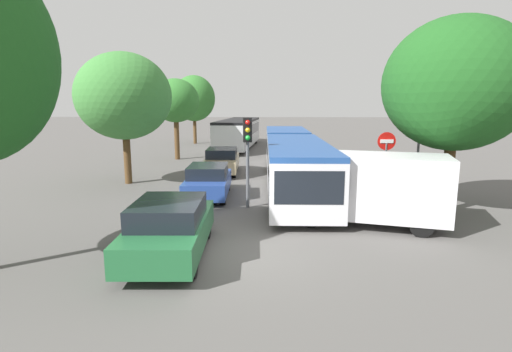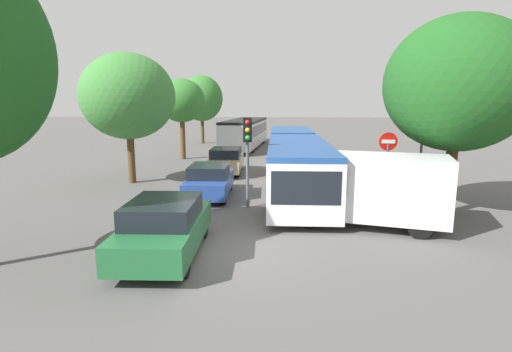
{
  "view_description": "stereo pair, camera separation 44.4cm",
  "coord_description": "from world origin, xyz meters",
  "px_view_note": "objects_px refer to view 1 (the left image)",
  "views": [
    {
      "loc": [
        0.65,
        -10.05,
        3.95
      ],
      "look_at": [
        0.2,
        4.8,
        1.2
      ],
      "focal_mm": 28.0,
      "sensor_mm": 36.0,
      "label": 1
    },
    {
      "loc": [
        1.09,
        -10.03,
        3.95
      ],
      "look_at": [
        0.2,
        4.8,
        1.2
      ],
      "focal_mm": 28.0,
      "sensor_mm": 36.0,
      "label": 2
    }
  ],
  "objects_px": {
    "queued_car_tan": "(222,161)",
    "tree_left_distant": "(194,100)",
    "tree_left_far": "(175,102)",
    "no_entry_sign": "(386,156)",
    "queued_car_blue": "(208,181)",
    "articulated_bus": "(292,156)",
    "queued_car_green": "(170,228)",
    "white_van": "(373,187)",
    "city_bus_rear": "(238,131)",
    "tree_right_near": "(456,85)",
    "traffic_light": "(248,142)",
    "direction_sign_post": "(419,137)",
    "tree_left_mid": "(123,99)"
  },
  "relations": [
    {
      "from": "city_bus_rear",
      "to": "traffic_light",
      "type": "relative_size",
      "value": 3.42
    },
    {
      "from": "traffic_light",
      "to": "direction_sign_post",
      "type": "relative_size",
      "value": 0.94
    },
    {
      "from": "queued_car_green",
      "to": "tree_right_near",
      "type": "xyz_separation_m",
      "value": [
        9.09,
        4.67,
        3.8
      ]
    },
    {
      "from": "white_van",
      "to": "tree_right_near",
      "type": "relative_size",
      "value": 0.77
    },
    {
      "from": "no_entry_sign",
      "to": "queued_car_tan",
      "type": "bearing_deg",
      "value": -132.52
    },
    {
      "from": "queued_car_green",
      "to": "tree_left_distant",
      "type": "height_order",
      "value": "tree_left_distant"
    },
    {
      "from": "tree_left_far",
      "to": "tree_left_distant",
      "type": "distance_m",
      "value": 10.88
    },
    {
      "from": "queued_car_blue",
      "to": "direction_sign_post",
      "type": "relative_size",
      "value": 1.12
    },
    {
      "from": "no_entry_sign",
      "to": "queued_car_blue",
      "type": "bearing_deg",
      "value": -96.53
    },
    {
      "from": "articulated_bus",
      "to": "traffic_light",
      "type": "distance_m",
      "value": 5.29
    },
    {
      "from": "queued_car_blue",
      "to": "articulated_bus",
      "type": "bearing_deg",
      "value": -51.24
    },
    {
      "from": "traffic_light",
      "to": "city_bus_rear",
      "type": "bearing_deg",
      "value": 177.26
    },
    {
      "from": "articulated_bus",
      "to": "city_bus_rear",
      "type": "distance_m",
      "value": 16.13
    },
    {
      "from": "traffic_light",
      "to": "tree_left_far",
      "type": "xyz_separation_m",
      "value": [
        -5.69,
        12.98,
        1.48
      ]
    },
    {
      "from": "queued_car_tan",
      "to": "white_van",
      "type": "xyz_separation_m",
      "value": [
        5.98,
        -9.41,
        0.52
      ]
    },
    {
      "from": "white_van",
      "to": "tree_left_distant",
      "type": "height_order",
      "value": "tree_left_distant"
    },
    {
      "from": "tree_left_mid",
      "to": "tree_left_far",
      "type": "xyz_separation_m",
      "value": [
        0.47,
        8.55,
        -0.15
      ]
    },
    {
      "from": "queued_car_green",
      "to": "queued_car_blue",
      "type": "height_order",
      "value": "queued_car_green"
    },
    {
      "from": "queued_car_green",
      "to": "direction_sign_post",
      "type": "relative_size",
      "value": 1.2
    },
    {
      "from": "no_entry_sign",
      "to": "tree_left_far",
      "type": "relative_size",
      "value": 0.51
    },
    {
      "from": "queued_car_blue",
      "to": "no_entry_sign",
      "type": "bearing_deg",
      "value": -98.27
    },
    {
      "from": "queued_car_green",
      "to": "tree_left_mid",
      "type": "xyz_separation_m",
      "value": [
        -4.38,
        9.32,
        3.37
      ]
    },
    {
      "from": "city_bus_rear",
      "to": "queued_car_blue",
      "type": "distance_m",
      "value": 18.83
    },
    {
      "from": "queued_car_tan",
      "to": "tree_left_distant",
      "type": "bearing_deg",
      "value": 13.74
    },
    {
      "from": "tree_left_mid",
      "to": "tree_right_near",
      "type": "distance_m",
      "value": 14.25
    },
    {
      "from": "articulated_bus",
      "to": "direction_sign_post",
      "type": "height_order",
      "value": "direction_sign_post"
    },
    {
      "from": "articulated_bus",
      "to": "tree_right_near",
      "type": "height_order",
      "value": "tree_right_near"
    },
    {
      "from": "tree_left_far",
      "to": "tree_left_mid",
      "type": "bearing_deg",
      "value": -93.13
    },
    {
      "from": "queued_car_tan",
      "to": "traffic_light",
      "type": "xyz_separation_m",
      "value": [
        1.82,
        -7.42,
        1.78
      ]
    },
    {
      "from": "articulated_bus",
      "to": "queued_car_green",
      "type": "relative_size",
      "value": 3.66
    },
    {
      "from": "articulated_bus",
      "to": "queued_car_tan",
      "type": "distance_m",
      "value": 4.62
    },
    {
      "from": "traffic_light",
      "to": "no_entry_sign",
      "type": "bearing_deg",
      "value": 91.08
    },
    {
      "from": "city_bus_rear",
      "to": "traffic_light",
      "type": "xyz_separation_m",
      "value": [
        1.85,
        -20.47,
        1.07
      ]
    },
    {
      "from": "direction_sign_post",
      "to": "traffic_light",
      "type": "bearing_deg",
      "value": 24.33
    },
    {
      "from": "queued_car_green",
      "to": "tree_right_near",
      "type": "distance_m",
      "value": 10.9
    },
    {
      "from": "articulated_bus",
      "to": "queued_car_green",
      "type": "bearing_deg",
      "value": -21.39
    },
    {
      "from": "white_van",
      "to": "tree_left_mid",
      "type": "relative_size",
      "value": 0.85
    },
    {
      "from": "no_entry_sign",
      "to": "tree_left_mid",
      "type": "bearing_deg",
      "value": -107.3
    },
    {
      "from": "city_bus_rear",
      "to": "queued_car_green",
      "type": "xyz_separation_m",
      "value": [
        0.08,
        -25.37,
        -0.67
      ]
    },
    {
      "from": "queued_car_tan",
      "to": "queued_car_green",
      "type": "bearing_deg",
      "value": 178.47
    },
    {
      "from": "queued_car_tan",
      "to": "no_entry_sign",
      "type": "relative_size",
      "value": 1.47
    },
    {
      "from": "city_bus_rear",
      "to": "white_van",
      "type": "bearing_deg",
      "value": -160.82
    },
    {
      "from": "tree_left_far",
      "to": "tree_right_near",
      "type": "xyz_separation_m",
      "value": [
        13.0,
        -13.2,
        0.58
      ]
    },
    {
      "from": "queued_car_tan",
      "to": "tree_left_distant",
      "type": "xyz_separation_m",
      "value": [
        -4.55,
        16.42,
        3.49
      ]
    },
    {
      "from": "city_bus_rear",
      "to": "queued_car_green",
      "type": "relative_size",
      "value": 2.68
    },
    {
      "from": "direction_sign_post",
      "to": "tree_right_near",
      "type": "relative_size",
      "value": 0.52
    },
    {
      "from": "traffic_light",
      "to": "tree_left_far",
      "type": "bearing_deg",
      "value": -164.26
    },
    {
      "from": "no_entry_sign",
      "to": "queued_car_green",
      "type": "bearing_deg",
      "value": -51.14
    },
    {
      "from": "queued_car_blue",
      "to": "tree_right_near",
      "type": "height_order",
      "value": "tree_right_near"
    },
    {
      "from": "tree_left_far",
      "to": "tree_right_near",
      "type": "height_order",
      "value": "tree_right_near"
    }
  ]
}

